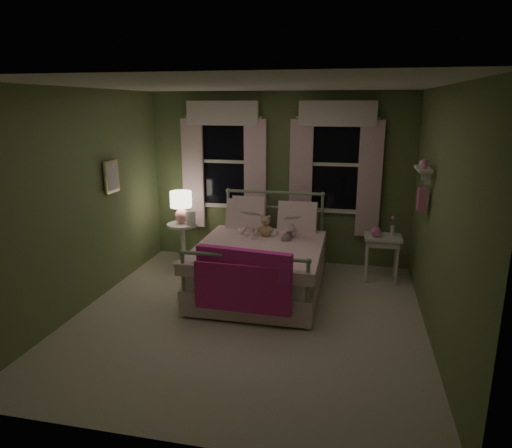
% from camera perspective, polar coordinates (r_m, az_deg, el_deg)
% --- Properties ---
extents(room_shell, '(4.20, 4.20, 4.20)m').
position_cam_1_polar(room_shell, '(5.00, -1.11, 1.90)').
color(room_shell, beige).
rests_on(room_shell, ground).
extents(bed, '(1.58, 2.04, 1.18)m').
position_cam_1_polar(bed, '(6.04, 0.63, -4.92)').
color(bed, white).
rests_on(bed, ground).
extents(pink_throw, '(1.10, 0.24, 0.71)m').
position_cam_1_polar(pink_throw, '(5.03, -1.64, -6.24)').
color(pink_throw, '#DD2BA1').
rests_on(pink_throw, bed).
extents(child_left, '(0.34, 0.29, 0.79)m').
position_cam_1_polar(child_left, '(6.34, -1.00, 1.59)').
color(child_left, '#F7D1DD').
rests_on(child_left, bed).
extents(child_right, '(0.35, 0.28, 0.71)m').
position_cam_1_polar(child_right, '(6.25, 4.01, 0.96)').
color(child_right, '#F7D1DD').
rests_on(child_right, bed).
extents(book_left, '(0.22, 0.17, 0.26)m').
position_cam_1_polar(book_left, '(6.10, -1.54, 1.02)').
color(book_left, beige).
rests_on(book_left, child_left).
extents(book_right, '(0.22, 0.17, 0.26)m').
position_cam_1_polar(book_right, '(6.01, 3.66, 0.36)').
color(book_right, beige).
rests_on(book_right, child_right).
extents(teddy_bear, '(0.23, 0.18, 0.30)m').
position_cam_1_polar(teddy_bear, '(6.17, 1.20, -0.45)').
color(teddy_bear, tan).
rests_on(teddy_bear, bed).
extents(nightstand_left, '(0.46, 0.46, 0.65)m').
position_cam_1_polar(nightstand_left, '(7.08, -9.17, -1.77)').
color(nightstand_left, white).
rests_on(nightstand_left, ground).
extents(table_lamp, '(0.32, 0.32, 0.49)m').
position_cam_1_polar(table_lamp, '(6.95, -9.35, 2.47)').
color(table_lamp, '#D7817F').
rests_on(table_lamp, nightstand_left).
extents(book_nightstand, '(0.21, 0.25, 0.02)m').
position_cam_1_polar(book_nightstand, '(6.91, -8.71, -0.10)').
color(book_nightstand, beige).
rests_on(book_nightstand, nightstand_left).
extents(nightstand_right, '(0.50, 0.40, 0.64)m').
position_cam_1_polar(nightstand_right, '(6.56, 15.54, -2.27)').
color(nightstand_right, white).
rests_on(nightstand_right, ground).
extents(pink_toy, '(0.14, 0.19, 0.14)m').
position_cam_1_polar(pink_toy, '(6.51, 14.76, -0.90)').
color(pink_toy, pink).
rests_on(pink_toy, nightstand_right).
extents(bud_vase, '(0.06, 0.06, 0.28)m').
position_cam_1_polar(bud_vase, '(6.56, 16.71, -0.20)').
color(bud_vase, white).
rests_on(bud_vase, nightstand_right).
extents(window_left, '(1.34, 0.13, 1.96)m').
position_cam_1_polar(window_left, '(7.10, -4.07, 8.35)').
color(window_left, black).
rests_on(window_left, room_shell).
extents(window_right, '(1.34, 0.13, 1.96)m').
position_cam_1_polar(window_right, '(6.82, 9.91, 7.91)').
color(window_right, black).
rests_on(window_right, room_shell).
extents(wall_shelf, '(0.15, 0.50, 0.60)m').
position_cam_1_polar(wall_shelf, '(5.57, 20.09, 4.68)').
color(wall_shelf, white).
rests_on(wall_shelf, room_shell).
extents(framed_picture, '(0.03, 0.32, 0.42)m').
position_cam_1_polar(framed_picture, '(6.23, -17.59, 5.66)').
color(framed_picture, beige).
rests_on(framed_picture, room_shell).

